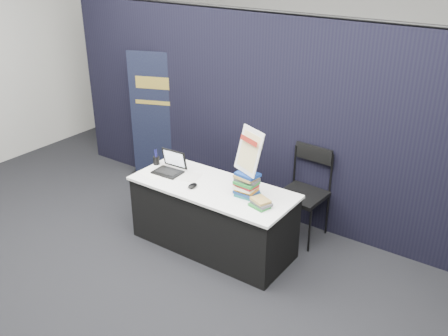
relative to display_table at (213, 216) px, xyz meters
The scene contains 15 objects.
floor 0.67m from the display_table, 90.00° to the right, with size 8.00×8.00×0.00m, color black.
wall_back 3.71m from the display_table, 90.00° to the left, with size 8.00×0.02×3.50m, color #A3A29A.
drape_partition 1.33m from the display_table, 90.00° to the left, with size 6.00×0.08×2.40m, color black.
display_table is the anchor object (origin of this frame).
laptop 0.73m from the display_table, behind, with size 0.32×0.27×0.24m.
mouse 0.45m from the display_table, 136.30° to the right, with size 0.08×0.13×0.04m, color black.
brochure_left 0.75m from the display_table, behind, with size 0.33×0.24×0.00m, color silver.
brochure_mid 0.84m from the display_table, 169.79° to the right, with size 0.30×0.21×0.00m, color white.
brochure_right 0.54m from the display_table, behind, with size 0.32×0.23×0.00m, color silver.
pen_cup 0.96m from the display_table, behind, with size 0.07×0.07×0.09m, color black.
book_stack_tall 0.65m from the display_table, ahead, with size 0.22×0.17×0.26m.
book_stack_short 0.77m from the display_table, ahead, with size 0.22×0.20×0.08m.
info_sign 0.95m from the display_table, ahead, with size 0.36×0.25×0.46m.
pullup_banner 1.94m from the display_table, 150.05° to the left, with size 0.75×0.37×1.80m.
stacking_chair 1.06m from the display_table, 48.29° to the left, with size 0.51×0.51×1.05m.
Camera 1 is at (2.81, -3.23, 3.16)m, focal length 40.00 mm.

